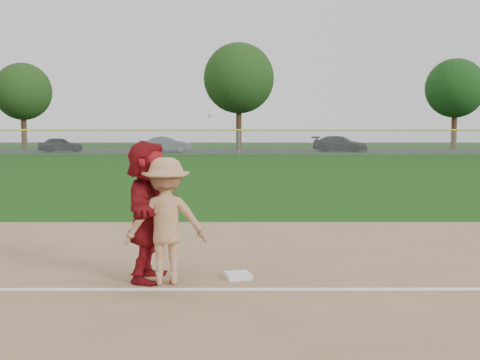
{
  "coord_description": "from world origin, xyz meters",
  "views": [
    {
      "loc": [
        -0.02,
        -8.72,
        2.19
      ],
      "look_at": [
        0.0,
        1.5,
        1.3
      ],
      "focal_mm": 45.0,
      "sensor_mm": 36.0,
      "label": 1
    }
  ],
  "objects_px": {
    "base_runner": "(148,211)",
    "car_right": "(340,144)",
    "car_left": "(61,145)",
    "first_base": "(238,276)",
    "car_mid": "(167,144)"
  },
  "relations": [
    {
      "from": "base_runner",
      "to": "car_right",
      "type": "xyz_separation_m",
      "value": [
        10.47,
        45.81,
        -0.29
      ]
    },
    {
      "from": "car_right",
      "to": "car_left",
      "type": "bearing_deg",
      "value": 115.98
    },
    {
      "from": "first_base",
      "to": "base_runner",
      "type": "xyz_separation_m",
      "value": [
        -1.28,
        -0.08,
        0.96
      ]
    },
    {
      "from": "car_left",
      "to": "car_mid",
      "type": "relative_size",
      "value": 0.92
    },
    {
      "from": "base_runner",
      "to": "car_left",
      "type": "height_order",
      "value": "base_runner"
    },
    {
      "from": "base_runner",
      "to": "car_mid",
      "type": "xyz_separation_m",
      "value": [
        -5.13,
        45.15,
        -0.31
      ]
    },
    {
      "from": "car_mid",
      "to": "car_right",
      "type": "relative_size",
      "value": 0.86
    },
    {
      "from": "car_right",
      "to": "first_base",
      "type": "bearing_deg",
      "value": -167.0
    },
    {
      "from": "first_base",
      "to": "car_left",
      "type": "height_order",
      "value": "car_left"
    },
    {
      "from": "car_mid",
      "to": "car_right",
      "type": "distance_m",
      "value": 15.61
    },
    {
      "from": "first_base",
      "to": "base_runner",
      "type": "height_order",
      "value": "base_runner"
    },
    {
      "from": "base_runner",
      "to": "car_left",
      "type": "bearing_deg",
      "value": 23.67
    },
    {
      "from": "car_left",
      "to": "car_mid",
      "type": "distance_m",
      "value": 9.42
    },
    {
      "from": "car_right",
      "to": "base_runner",
      "type": "bearing_deg",
      "value": -168.51
    },
    {
      "from": "base_runner",
      "to": "car_right",
      "type": "relative_size",
      "value": 0.41
    }
  ]
}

